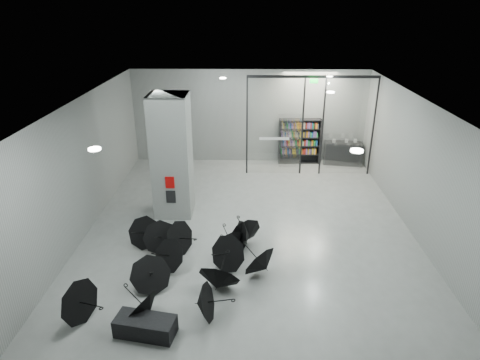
{
  "coord_description": "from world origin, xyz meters",
  "views": [
    {
      "loc": [
        -0.07,
        -10.45,
        6.57
      ],
      "look_at": [
        -0.3,
        1.5,
        1.4
      ],
      "focal_mm": 31.0,
      "sensor_mm": 36.0,
      "label": 1
    }
  ],
  "objects_px": {
    "bench": "(145,326)",
    "bookshelf": "(299,141)",
    "column": "(172,156)",
    "umbrella_cluster": "(189,264)",
    "shop_counter": "(343,153)"
  },
  "relations": [
    {
      "from": "shop_counter",
      "to": "column",
      "type": "bearing_deg",
      "value": -135.58
    },
    {
      "from": "umbrella_cluster",
      "to": "column",
      "type": "bearing_deg",
      "value": 105.17
    },
    {
      "from": "bench",
      "to": "bookshelf",
      "type": "xyz_separation_m",
      "value": [
        4.4,
        10.38,
        0.78
      ]
    },
    {
      "from": "bookshelf",
      "to": "umbrella_cluster",
      "type": "xyz_separation_m",
      "value": [
        -3.74,
        -8.23,
        -0.68
      ]
    },
    {
      "from": "bookshelf",
      "to": "shop_counter",
      "type": "bearing_deg",
      "value": -5.1
    },
    {
      "from": "bookshelf",
      "to": "umbrella_cluster",
      "type": "distance_m",
      "value": 9.06
    },
    {
      "from": "bench",
      "to": "umbrella_cluster",
      "type": "xyz_separation_m",
      "value": [
        0.66,
        2.15,
        0.09
      ]
    },
    {
      "from": "column",
      "to": "umbrella_cluster",
      "type": "relative_size",
      "value": 0.73
    },
    {
      "from": "bookshelf",
      "to": "umbrella_cluster",
      "type": "relative_size",
      "value": 0.36
    },
    {
      "from": "shop_counter",
      "to": "bench",
      "type": "bearing_deg",
      "value": -112.33
    },
    {
      "from": "bench",
      "to": "bookshelf",
      "type": "relative_size",
      "value": 0.65
    },
    {
      "from": "column",
      "to": "umbrella_cluster",
      "type": "bearing_deg",
      "value": -74.83
    },
    {
      "from": "bookshelf",
      "to": "shop_counter",
      "type": "relative_size",
      "value": 1.21
    },
    {
      "from": "shop_counter",
      "to": "umbrella_cluster",
      "type": "relative_size",
      "value": 0.3
    },
    {
      "from": "shop_counter",
      "to": "umbrella_cluster",
      "type": "xyz_separation_m",
      "value": [
        -5.64,
        -8.13,
        -0.19
      ]
    }
  ]
}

